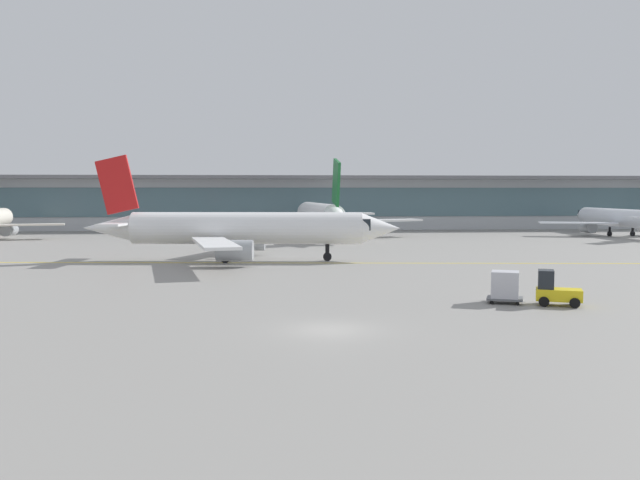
{
  "coord_description": "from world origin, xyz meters",
  "views": [
    {
      "loc": [
        -2.87,
        -32.45,
        6.73
      ],
      "look_at": [
        0.97,
        19.66,
        3.0
      ],
      "focal_mm": 37.79,
      "sensor_mm": 36.0,
      "label": 1
    }
  ],
  "objects_px": {
    "gate_airplane_2": "(617,218)",
    "taxiing_regional_jet": "(243,229)",
    "baggage_tug": "(555,290)",
    "cargo_dolly_lead": "(505,286)",
    "gate_airplane_1": "(320,215)"
  },
  "relations": [
    {
      "from": "gate_airplane_2",
      "to": "taxiing_regional_jet",
      "type": "height_order",
      "value": "taxiing_regional_jet"
    },
    {
      "from": "baggage_tug",
      "to": "cargo_dolly_lead",
      "type": "distance_m",
      "value": 2.87
    },
    {
      "from": "taxiing_regional_jet",
      "to": "cargo_dolly_lead",
      "type": "height_order",
      "value": "taxiing_regional_jet"
    },
    {
      "from": "taxiing_regional_jet",
      "to": "cargo_dolly_lead",
      "type": "bearing_deg",
      "value": -52.43
    },
    {
      "from": "taxiing_regional_jet",
      "to": "gate_airplane_1",
      "type": "bearing_deg",
      "value": 78.46
    },
    {
      "from": "gate_airplane_2",
      "to": "baggage_tug",
      "type": "bearing_deg",
      "value": 148.53
    },
    {
      "from": "gate_airplane_1",
      "to": "baggage_tug",
      "type": "height_order",
      "value": "gate_airplane_1"
    },
    {
      "from": "baggage_tug",
      "to": "cargo_dolly_lead",
      "type": "height_order",
      "value": "baggage_tug"
    },
    {
      "from": "cargo_dolly_lead",
      "to": "taxiing_regional_jet",
      "type": "bearing_deg",
      "value": 143.65
    },
    {
      "from": "gate_airplane_2",
      "to": "taxiing_regional_jet",
      "type": "xyz_separation_m",
      "value": [
        -56.12,
        -34.08,
        0.4
      ]
    },
    {
      "from": "cargo_dolly_lead",
      "to": "gate_airplane_1",
      "type": "bearing_deg",
      "value": 117.82
    },
    {
      "from": "gate_airplane_1",
      "to": "gate_airplane_2",
      "type": "distance_m",
      "value": 46.21
    },
    {
      "from": "gate_airplane_1",
      "to": "taxiing_regional_jet",
      "type": "xyz_separation_m",
      "value": [
        -9.93,
        -33.17,
        -0.22
      ]
    },
    {
      "from": "gate_airplane_1",
      "to": "taxiing_regional_jet",
      "type": "height_order",
      "value": "gate_airplane_1"
    },
    {
      "from": "cargo_dolly_lead",
      "to": "gate_airplane_2",
      "type": "bearing_deg",
      "value": 78.25
    }
  ]
}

